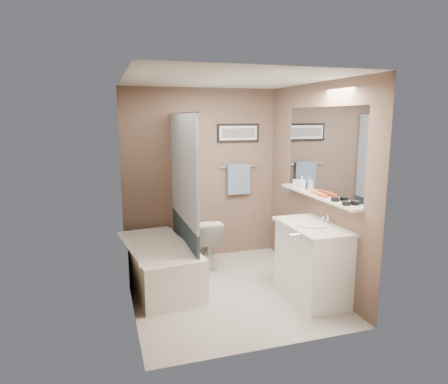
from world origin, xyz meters
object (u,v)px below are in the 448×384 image
object	(u,v)px
toilet	(206,242)
candle_bowl_far	(335,199)
vanity	(312,263)
bathtub	(158,265)
hair_brush_front	(322,195)
glass_jar	(296,183)
soap_bottle	(302,183)
candle_bowl_near	(346,203)
hair_brush_back	(316,193)

from	to	relation	value
toilet	candle_bowl_far	size ratio (longest dim) A/B	7.44
vanity	candle_bowl_far	size ratio (longest dim) A/B	10.00
bathtub	candle_bowl_far	xyz separation A→B (m)	(1.79, -0.95, 0.89)
hair_brush_front	glass_jar	distance (m)	0.64
hair_brush_front	bathtub	bearing A→B (deg)	158.86
soap_bottle	candle_bowl_near	bearing A→B (deg)	-90.00
bathtub	hair_brush_front	world-z (taller)	hair_brush_front
candle_bowl_far	soap_bottle	world-z (taller)	soap_bottle
bathtub	candle_bowl_far	world-z (taller)	candle_bowl_far
glass_jar	soap_bottle	distance (m)	0.16
toilet	soap_bottle	size ratio (longest dim) A/B	4.05
bathtub	glass_jar	world-z (taller)	glass_jar
candle_bowl_far	vanity	bearing A→B (deg)	150.38
candle_bowl_far	hair_brush_front	bearing A→B (deg)	90.00
toilet	glass_jar	xyz separation A→B (m)	(1.08, -0.49, 0.83)
toilet	candle_bowl_far	bearing A→B (deg)	131.63
bathtub	toilet	bearing A→B (deg)	24.26
hair_brush_front	hair_brush_back	size ratio (longest dim) A/B	1.00
glass_jar	candle_bowl_near	bearing A→B (deg)	-90.00
candle_bowl_far	toilet	bearing A→B (deg)	127.58
toilet	vanity	distance (m)	1.57
vanity	glass_jar	distance (m)	1.12
vanity	hair_brush_back	bearing A→B (deg)	57.25
bathtub	toilet	distance (m)	0.84
candle_bowl_near	glass_jar	bearing A→B (deg)	90.00
candle_bowl_far	soap_bottle	bearing A→B (deg)	90.00
vanity	toilet	bearing A→B (deg)	124.87
toilet	soap_bottle	distance (m)	1.52
bathtub	vanity	world-z (taller)	vanity
hair_brush_back	soap_bottle	xyz separation A→B (m)	(0.00, 0.36, 0.06)
candle_bowl_far	bathtub	bearing A→B (deg)	151.91
toilet	hair_brush_front	size ratio (longest dim) A/B	3.04
toilet	candle_bowl_near	distance (m)	2.09
vanity	soap_bottle	distance (m)	1.04
vanity	glass_jar	bearing A→B (deg)	77.29
candle_bowl_near	hair_brush_back	distance (m)	0.59
candle_bowl_near	hair_brush_front	world-z (taller)	hair_brush_front
bathtub	hair_brush_back	size ratio (longest dim) A/B	6.82
vanity	hair_brush_back	distance (m)	0.81
bathtub	toilet	xyz separation A→B (m)	(0.71, 0.45, 0.08)
toilet	vanity	bearing A→B (deg)	128.62
hair_brush_back	soap_bottle	bearing A→B (deg)	90.00
vanity	hair_brush_back	size ratio (longest dim) A/B	4.09
soap_bottle	candle_bowl_far	bearing A→B (deg)	-90.00
bathtub	hair_brush_back	world-z (taller)	hair_brush_back
hair_brush_back	vanity	bearing A→B (deg)	-123.05
bathtub	hair_brush_back	xyz separation A→B (m)	(1.79, -0.56, 0.89)
candle_bowl_near	hair_brush_back	xyz separation A→B (m)	(0.00, 0.59, 0.00)
candle_bowl_far	hair_brush_front	size ratio (longest dim) A/B	0.41
hair_brush_front	glass_jar	bearing A→B (deg)	90.00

